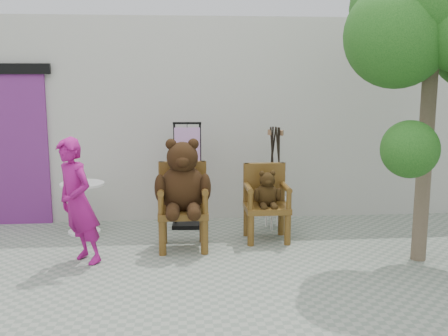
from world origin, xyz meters
The scene contains 10 objects.
ground_plane centered at (0.00, 0.00, 0.00)m, with size 60.00×60.00×0.00m, color gray.
back_wall centered at (0.00, 3.10, 1.50)m, with size 9.00×1.00×3.00m, color #B8B7AC.
doorway centered at (-3.00, 2.58, 1.16)m, with size 1.40×0.11×2.33m.
chair_big centered at (-0.47, 1.24, 0.78)m, with size 0.69×0.73×1.40m.
chair_small centered at (0.63, 1.53, 0.58)m, with size 0.57×0.52×1.00m.
person centered at (-1.66, 0.78, 0.74)m, with size 0.54×0.35×1.48m, color #9A126E.
cafe_table centered at (-1.84, 2.03, 0.44)m, with size 0.60×0.60×0.70m.
display_stand centered at (-0.39, 2.19, 0.58)m, with size 0.47×0.38×1.51m.
stool_bucket centered at (0.84, 2.03, 0.64)m, with size 0.32×0.32×1.45m.
tree centered at (2.33, 0.58, 2.62)m, with size 2.08×1.80×3.46m.
Camera 1 is at (-0.50, -5.14, 2.16)m, focal length 42.00 mm.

